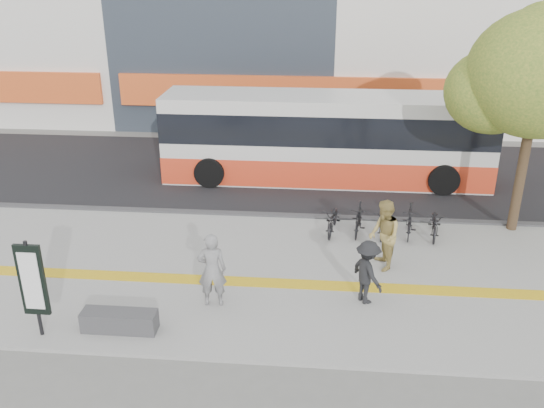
# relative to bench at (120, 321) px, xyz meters

# --- Properties ---
(ground) EXTENTS (120.00, 120.00, 0.00)m
(ground) POSITION_rel_bench_xyz_m (2.60, 1.20, -0.30)
(ground) COLOR #62625D
(ground) RESTS_ON ground
(sidewalk) EXTENTS (40.00, 7.00, 0.08)m
(sidewalk) POSITION_rel_bench_xyz_m (2.60, 2.70, -0.27)
(sidewalk) COLOR slate
(sidewalk) RESTS_ON ground
(tactile_strip) EXTENTS (40.00, 0.45, 0.01)m
(tactile_strip) POSITION_rel_bench_xyz_m (2.60, 2.20, -0.22)
(tactile_strip) COLOR gold
(tactile_strip) RESTS_ON sidewalk
(street) EXTENTS (40.00, 8.00, 0.06)m
(street) POSITION_rel_bench_xyz_m (2.60, 10.20, -0.28)
(street) COLOR black
(street) RESTS_ON ground
(curb) EXTENTS (40.00, 0.25, 0.14)m
(curb) POSITION_rel_bench_xyz_m (2.60, 6.20, -0.23)
(curb) COLOR #363639
(curb) RESTS_ON ground
(bench) EXTENTS (1.60, 0.45, 0.45)m
(bench) POSITION_rel_bench_xyz_m (0.00, 0.00, 0.00)
(bench) COLOR #363639
(bench) RESTS_ON sidewalk
(signboard) EXTENTS (0.55, 0.10, 2.20)m
(signboard) POSITION_rel_bench_xyz_m (-1.60, -0.31, 1.06)
(signboard) COLOR black
(signboard) RESTS_ON sidewalk
(street_tree) EXTENTS (4.40, 3.80, 6.31)m
(street_tree) POSITION_rel_bench_xyz_m (9.78, 6.02, 4.21)
(street_tree) COLOR #342617
(street_tree) RESTS_ON sidewalk
(bus) EXTENTS (11.36, 2.69, 3.02)m
(bus) POSITION_rel_bench_xyz_m (4.30, 9.70, 1.18)
(bus) COLOR beige
(bus) RESTS_ON street
(bicycle_row) EXTENTS (3.65, 1.60, 0.89)m
(bicycle_row) POSITION_rel_bench_xyz_m (6.00, 5.20, 0.19)
(bicycle_row) COLOR black
(bicycle_row) RESTS_ON sidewalk
(seated_woman) EXTENTS (0.70, 0.50, 1.78)m
(seated_woman) POSITION_rel_bench_xyz_m (1.80, 1.17, 0.67)
(seated_woman) COLOR black
(seated_woman) RESTS_ON sidewalk
(pedestrian_tan) EXTENTS (0.86, 1.01, 1.84)m
(pedestrian_tan) POSITION_rel_bench_xyz_m (5.79, 3.22, 0.69)
(pedestrian_tan) COLOR #A08B4B
(pedestrian_tan) RESTS_ON sidewalk
(pedestrian_dark) EXTENTS (1.01, 1.14, 1.53)m
(pedestrian_dark) POSITION_rel_bench_xyz_m (5.28, 1.60, 0.54)
(pedestrian_dark) COLOR black
(pedestrian_dark) RESTS_ON sidewalk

